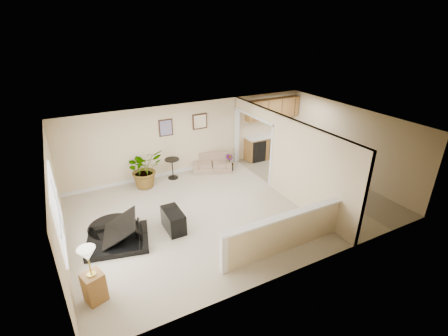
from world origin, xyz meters
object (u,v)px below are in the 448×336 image
piano (113,221)px  loveseat (212,162)px  piano_bench (173,220)px  lamp_stand (92,279)px  small_plant (229,164)px  accent_table (172,166)px  palm_plant (145,169)px

piano → loveseat: bearing=47.3°
piano_bench → loveseat: (2.52, 2.95, 0.02)m
piano → lamp_stand: 1.92m
loveseat → small_plant: 0.65m
piano_bench → loveseat: loveseat is taller
piano_bench → accent_table: accent_table is taller
lamp_stand → small_plant: bearing=38.4°
piano_bench → lamp_stand: lamp_stand is taller
piano_bench → palm_plant: palm_plant is taller
small_plant → accent_table: bearing=171.0°
piano → accent_table: bearing=60.6°
piano_bench → lamp_stand: size_ratio=0.68×
accent_table → lamp_stand: size_ratio=0.58×
small_plant → palm_plant: bearing=177.0°
palm_plant → lamp_stand: size_ratio=1.12×
accent_table → small_plant: size_ratio=1.19×
small_plant → lamp_stand: lamp_stand is taller
small_plant → loveseat: bearing=148.1°
loveseat → accent_table: 1.52m
piano_bench → accent_table: size_ratio=1.17×
piano_bench → palm_plant: (0.02, 2.77, 0.35)m
piano → loveseat: piano is taller
piano → small_plant: bearing=40.7°
piano → loveseat: 4.82m
loveseat → lamp_stand: (-4.68, -4.48, 0.23)m
accent_table → loveseat: bearing=0.5°
piano → small_plant: (4.52, 2.36, -0.32)m
piano_bench → lamp_stand: (-2.16, -1.54, 0.25)m
loveseat → accent_table: loveseat is taller
piano_bench → lamp_stand: 2.66m
piano_bench → loveseat: bearing=49.5°
palm_plant → small_plant: palm_plant is taller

